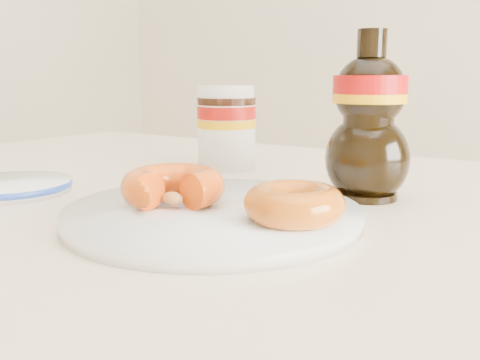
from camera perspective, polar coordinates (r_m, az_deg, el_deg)
The scene contains 8 objects.
dining_table at distance 0.70m, azimuth -1.19°, elevation -8.10°, with size 1.40×0.90×0.75m.
plate at distance 0.55m, azimuth -2.89°, elevation -3.57°, with size 0.31×0.31×0.02m.
donut_bitten at distance 0.56m, azimuth -7.15°, elevation -0.66°, with size 0.11×0.11×0.04m, color #D2450B.
donut_whole at distance 0.50m, azimuth 5.80°, elevation -2.52°, with size 0.09×0.09×0.03m, color #AF4A0B.
nutella_jar at distance 0.86m, azimuth -1.45°, elevation 5.98°, with size 0.09×0.09×0.13m.
syrup_bottle at distance 0.66m, azimuth 13.55°, elevation 6.65°, with size 0.10×0.09×0.20m, color black, non-canonical shape.
dark_jar at distance 0.89m, azimuth -2.80°, elevation 4.23°, with size 0.05×0.05×0.09m.
blue_rim_saucer at distance 0.75m, azimuth -23.18°, elevation -0.57°, with size 0.15×0.15×0.02m.
Camera 1 is at (0.38, -0.44, 0.90)m, focal length 40.00 mm.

